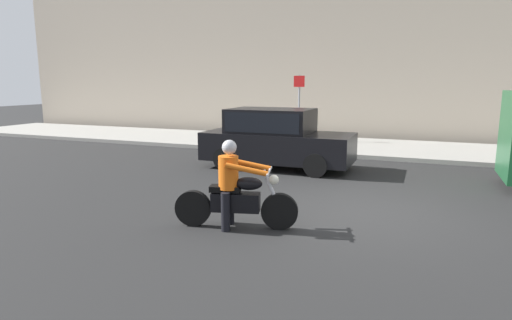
% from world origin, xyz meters
% --- Properties ---
extents(ground_plane, '(80.00, 80.00, 0.00)m').
position_xyz_m(ground_plane, '(0.00, 0.00, 0.00)').
color(ground_plane, black).
extents(sidewalk_slab, '(40.00, 4.40, 0.14)m').
position_xyz_m(sidewalk_slab, '(0.00, 8.00, 0.07)').
color(sidewalk_slab, '#99968E').
rests_on(sidewalk_slab, ground_plane).
extents(motorcycle_with_rider_orange_stripe, '(2.09, 0.81, 1.52)m').
position_xyz_m(motorcycle_with_rider_orange_stripe, '(-1.87, -1.76, 0.62)').
color(motorcycle_with_rider_orange_stripe, black).
rests_on(motorcycle_with_rider_orange_stripe, ground_plane).
extents(parked_sedan_black, '(4.28, 1.82, 1.72)m').
position_xyz_m(parked_sedan_black, '(-2.95, 3.42, 0.88)').
color(parked_sedan_black, black).
rests_on(parked_sedan_black, ground_plane).
extents(street_sign_post, '(0.44, 0.08, 2.61)m').
position_xyz_m(street_sign_post, '(-3.72, 8.52, 1.72)').
color(street_sign_post, gray).
rests_on(street_sign_post, sidewalk_slab).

